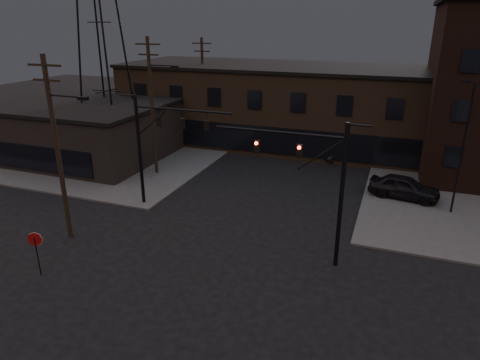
# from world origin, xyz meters

# --- Properties ---
(ground) EXTENTS (140.00, 140.00, 0.00)m
(ground) POSITION_xyz_m (0.00, 0.00, 0.00)
(ground) COLOR black
(ground) RESTS_ON ground
(sidewalk_nw) EXTENTS (30.00, 30.00, 0.15)m
(sidewalk_nw) POSITION_xyz_m (-22.00, 22.00, 0.07)
(sidewalk_nw) COLOR #474744
(sidewalk_nw) RESTS_ON ground
(building_row) EXTENTS (40.00, 12.00, 8.00)m
(building_row) POSITION_xyz_m (0.00, 28.00, 4.00)
(building_row) COLOR #483826
(building_row) RESTS_ON ground
(building_left) EXTENTS (16.00, 12.00, 5.00)m
(building_left) POSITION_xyz_m (-20.00, 16.00, 2.50)
(building_left) COLOR black
(building_left) RESTS_ON ground
(traffic_signal_near) EXTENTS (7.12, 0.24, 8.00)m
(traffic_signal_near) POSITION_xyz_m (5.36, 4.50, 4.93)
(traffic_signal_near) COLOR black
(traffic_signal_near) RESTS_ON ground
(traffic_signal_far) EXTENTS (7.12, 0.24, 8.00)m
(traffic_signal_far) POSITION_xyz_m (-6.72, 8.00, 5.01)
(traffic_signal_far) COLOR black
(traffic_signal_far) RESTS_ON ground
(stop_sign) EXTENTS (0.72, 0.33, 2.48)m
(stop_sign) POSITION_xyz_m (-8.00, -1.99, 1.84)
(stop_sign) COLOR black
(stop_sign) RESTS_ON ground
(utility_pole_near) EXTENTS (3.70, 0.28, 11.00)m
(utility_pole_near) POSITION_xyz_m (-9.43, 2.00, 5.87)
(utility_pole_near) COLOR black
(utility_pole_near) RESTS_ON ground
(utility_pole_mid) EXTENTS (3.70, 0.28, 11.50)m
(utility_pole_mid) POSITION_xyz_m (-10.44, 14.00, 6.13)
(utility_pole_mid) COLOR black
(utility_pole_mid) RESTS_ON ground
(utility_pole_far) EXTENTS (2.20, 0.28, 11.00)m
(utility_pole_far) POSITION_xyz_m (-11.50, 26.00, 5.78)
(utility_pole_far) COLOR black
(utility_pole_far) RESTS_ON ground
(transmission_tower) EXTENTS (7.00, 7.00, 25.00)m
(transmission_tower) POSITION_xyz_m (-18.00, 18.00, 12.50)
(transmission_tower) COLOR black
(transmission_tower) RESTS_ON ground
(lot_light_a) EXTENTS (1.50, 0.28, 9.14)m
(lot_light_a) POSITION_xyz_m (13.00, 14.00, 5.51)
(lot_light_a) COLOR black
(lot_light_a) RESTS_ON ground
(parked_car_lot_a) EXTENTS (5.30, 2.81, 1.72)m
(parked_car_lot_a) POSITION_xyz_m (9.82, 15.55, 1.01)
(parked_car_lot_a) COLOR black
(parked_car_lot_a) RESTS_ON sidewalk_ne
(car_crossing) EXTENTS (3.34, 4.77, 1.49)m
(car_crossing) POSITION_xyz_m (3.70, 24.06, 0.75)
(car_crossing) COLOR black
(car_crossing) RESTS_ON ground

